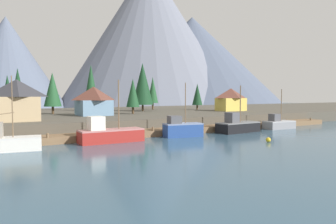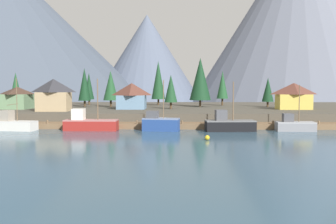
# 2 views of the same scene
# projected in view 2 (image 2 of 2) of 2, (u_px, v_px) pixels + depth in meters

# --- Properties ---
(ground_plane) EXTENTS (400.00, 400.00, 1.00)m
(ground_plane) POSITION_uv_depth(u_px,v_px,m) (163.00, 122.00, 86.31)
(ground_plane) COLOR #335166
(dock) EXTENTS (80.00, 4.00, 1.60)m
(dock) POSITION_uv_depth(u_px,v_px,m) (160.00, 125.00, 68.28)
(dock) COLOR brown
(dock) RESTS_ON ground_plane
(shoreline_bank) EXTENTS (400.00, 56.00, 2.50)m
(shoreline_bank) POSITION_uv_depth(u_px,v_px,m) (165.00, 111.00, 98.17)
(shoreline_bank) COLOR #4C473D
(shoreline_bank) RESTS_ON ground_plane
(mountain_central_peak) EXTENTS (60.53, 60.53, 47.97)m
(mountain_central_peak) POSITION_uv_depth(u_px,v_px,m) (147.00, 58.00, 210.19)
(mountain_central_peak) COLOR slate
(mountain_central_peak) RESTS_ON ground_plane
(mountain_east_peak) EXTENTS (112.20, 112.20, 89.79)m
(mountain_east_peak) POSITION_uv_depth(u_px,v_px,m) (298.00, 17.00, 199.00)
(mountain_east_peak) COLOR slate
(mountain_east_peak) RESTS_ON ground_plane
(fishing_boat_white) EXTENTS (8.03, 3.88, 9.03)m
(fishing_boat_white) POSITION_uv_depth(u_px,v_px,m) (13.00, 124.00, 64.77)
(fishing_boat_white) COLOR silver
(fishing_boat_white) RESTS_ON ground_plane
(fishing_boat_red) EXTENTS (9.11, 2.99, 8.91)m
(fishing_boat_red) POSITION_uv_depth(u_px,v_px,m) (90.00, 123.00, 64.89)
(fishing_boat_red) COLOR maroon
(fishing_boat_red) RESTS_ON ground_plane
(fishing_boat_blue) EXTENTS (6.49, 3.45, 8.67)m
(fishing_boat_blue) POSITION_uv_depth(u_px,v_px,m) (160.00, 123.00, 64.41)
(fishing_boat_blue) COLOR navy
(fishing_boat_blue) RESTS_ON ground_plane
(fishing_boat_black) EXTENTS (8.55, 3.72, 8.39)m
(fishing_boat_black) POSITION_uv_depth(u_px,v_px,m) (229.00, 124.00, 63.95)
(fishing_boat_black) COLOR black
(fishing_boat_black) RESTS_ON ground_plane
(fishing_boat_grey) EXTENTS (6.55, 3.15, 7.84)m
(fishing_boat_grey) POSITION_uv_depth(u_px,v_px,m) (294.00, 125.00, 64.03)
(fishing_boat_grey) COLOR gray
(fishing_boat_grey) RESTS_ON ground_plane
(house_green) EXTENTS (6.04, 7.26, 5.07)m
(house_green) POSITION_uv_depth(u_px,v_px,m) (17.00, 98.00, 86.43)
(house_green) COLOR #6B8E66
(house_green) RESTS_ON shoreline_bank
(house_yellow) EXTENTS (7.61, 4.66, 5.93)m
(house_yellow) POSITION_uv_depth(u_px,v_px,m) (294.00, 96.00, 84.26)
(house_yellow) COLOR gold
(house_yellow) RESTS_ON shoreline_bank
(house_blue) EXTENTS (6.61, 6.58, 5.92)m
(house_blue) POSITION_uv_depth(u_px,v_px,m) (132.00, 96.00, 85.96)
(house_blue) COLOR #6689A8
(house_blue) RESTS_ON shoreline_bank
(house_tan) EXTENTS (6.77, 4.44, 6.69)m
(house_tan) POSITION_uv_depth(u_px,v_px,m) (54.00, 95.00, 77.82)
(house_tan) COLOR tan
(house_tan) RESTS_ON shoreline_bank
(conifer_near_left) EXTENTS (3.17, 3.17, 9.84)m
(conifer_near_left) POSITION_uv_depth(u_px,v_px,m) (84.00, 84.00, 95.58)
(conifer_near_left) COLOR #4C3823
(conifer_near_left) RESTS_ON shoreline_bank
(conifer_near_right) EXTENTS (3.81, 3.81, 12.21)m
(conifer_near_right) POSITION_uv_depth(u_px,v_px,m) (158.00, 80.00, 103.78)
(conifer_near_right) COLOR #4C3823
(conifer_near_right) RESTS_ON shoreline_bank
(conifer_mid_left) EXTENTS (5.46, 5.46, 12.41)m
(conifer_mid_left) POSITION_uv_depth(u_px,v_px,m) (200.00, 79.00, 95.49)
(conifer_mid_left) COLOR #4C3823
(conifer_mid_left) RESTS_ON shoreline_bank
(conifer_mid_right) EXTENTS (3.03, 3.03, 9.05)m
(conifer_mid_right) POSITION_uv_depth(u_px,v_px,m) (16.00, 86.00, 104.10)
(conifer_mid_right) COLOR #4C3823
(conifer_mid_right) RESTS_ON shoreline_bank
(conifer_back_left) EXTENTS (3.09, 3.09, 9.34)m
(conifer_back_left) POSITION_uv_depth(u_px,v_px,m) (222.00, 85.00, 101.83)
(conifer_back_left) COLOR #4C3823
(conifer_back_left) RESTS_ON shoreline_bank
(conifer_back_right) EXTENTS (3.77, 3.77, 9.14)m
(conifer_back_right) POSITION_uv_depth(u_px,v_px,m) (111.00, 85.00, 94.74)
(conifer_back_right) COLOR #4C3823
(conifer_back_right) RESTS_ON shoreline_bank
(conifer_centre) EXTENTS (2.81, 2.81, 8.94)m
(conifer_centre) POSITION_uv_depth(u_px,v_px,m) (89.00, 86.00, 105.60)
(conifer_centre) COLOR #4C3823
(conifer_centre) RESTS_ON shoreline_bank
(conifer_far_left) EXTENTS (2.93, 2.93, 7.38)m
(conifer_far_left) POSITION_uv_depth(u_px,v_px,m) (268.00, 90.00, 94.60)
(conifer_far_left) COLOR #4C3823
(conifer_far_left) RESTS_ON shoreline_bank
(conifer_far_right) EXTENTS (2.95, 2.95, 7.84)m
(conifer_far_right) POSITION_uv_depth(u_px,v_px,m) (171.00, 89.00, 85.93)
(conifer_far_right) COLOR #4C3823
(conifer_far_right) RESTS_ON shoreline_bank
(channel_buoy) EXTENTS (0.70, 0.70, 0.70)m
(channel_buoy) POSITION_uv_depth(u_px,v_px,m) (207.00, 138.00, 52.96)
(channel_buoy) COLOR gold
(channel_buoy) RESTS_ON ground_plane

